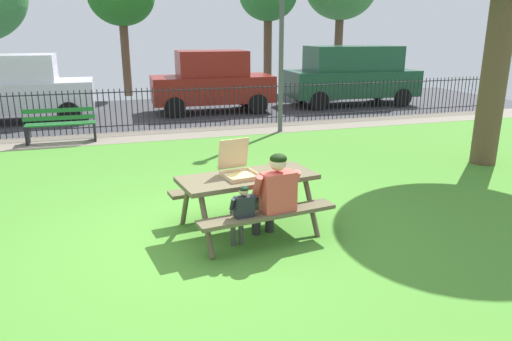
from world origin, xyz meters
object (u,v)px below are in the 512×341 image
at_px(pizza_box_open, 239,169).
at_px(parked_car_center, 212,81).
at_px(picnic_table_foreground, 248,188).
at_px(parked_car_right, 352,74).
at_px(lamp_post_walkway, 282,22).
at_px(parked_car_left, 12,88).
at_px(child_at_table, 242,211).
at_px(park_bench_center, 61,125).
at_px(adult_at_table, 274,194).

bearing_deg(pizza_box_open, parked_car_center, 79.57).
distance_m(picnic_table_foreground, pizza_box_open, 0.29).
height_order(parked_car_center, parked_car_right, parked_car_right).
bearing_deg(parked_car_center, picnic_table_foreground, -99.73).
relative_size(lamp_post_walkway, parked_car_left, 1.06).
bearing_deg(lamp_post_walkway, parked_car_center, 105.55).
relative_size(picnic_table_foreground, lamp_post_walkway, 0.43).
height_order(child_at_table, park_bench_center, park_bench_center).
distance_m(lamp_post_walkway, parked_car_right, 5.75).
bearing_deg(picnic_table_foreground, pizza_box_open, 170.45).
distance_m(lamp_post_walkway, parked_car_center, 4.22).
distance_m(park_bench_center, parked_car_left, 3.67).
relative_size(picnic_table_foreground, parked_car_right, 0.42).
bearing_deg(parked_car_center, pizza_box_open, -100.43).
relative_size(pizza_box_open, child_at_table, 0.65).
xyz_separation_m(child_at_table, lamp_post_walkway, (2.93, 6.56, 2.29)).
xyz_separation_m(lamp_post_walkway, parked_car_center, (-1.02, 3.68, -1.79)).
distance_m(parked_car_left, parked_car_right, 11.04).
xyz_separation_m(parked_car_left, parked_car_center, (5.94, -0.00, 0.01)).
xyz_separation_m(pizza_box_open, lamp_post_walkway, (2.80, 5.98, 1.94)).
bearing_deg(park_bench_center, pizza_box_open, -67.18).
bearing_deg(parked_car_right, park_bench_center, -160.95).
distance_m(picnic_table_foreground, parked_car_center, 9.82).
relative_size(pizza_box_open, parked_car_right, 0.12).
bearing_deg(parked_car_right, parked_car_left, 180.00).
bearing_deg(adult_at_table, parked_car_left, 113.84).
bearing_deg(parked_car_right, parked_car_center, 180.00).
xyz_separation_m(picnic_table_foreground, pizza_box_open, (-0.12, 0.02, 0.26)).
bearing_deg(parked_car_center, child_at_table, -100.52).
bearing_deg(picnic_table_foreground, parked_car_right, 55.03).
distance_m(adult_at_table, park_bench_center, 7.48).
height_order(pizza_box_open, park_bench_center, pizza_box_open).
bearing_deg(parked_car_center, parked_car_right, -0.00).
height_order(child_at_table, parked_car_center, parked_car_center).
height_order(park_bench_center, parked_car_right, parked_car_right).
relative_size(adult_at_table, parked_car_left, 0.27).
distance_m(picnic_table_foreground, park_bench_center, 6.96).
relative_size(picnic_table_foreground, parked_car_center, 0.50).
height_order(picnic_table_foreground, child_at_table, child_at_table).
relative_size(park_bench_center, parked_car_right, 0.34).
bearing_deg(adult_at_table, picnic_table_foreground, 113.41).
height_order(picnic_table_foreground, lamp_post_walkway, lamp_post_walkway).
height_order(lamp_post_walkway, parked_car_right, lamp_post_walkway).
distance_m(park_bench_center, parked_car_center, 5.57).
relative_size(adult_at_table, lamp_post_walkway, 0.25).
height_order(adult_at_table, park_bench_center, adult_at_table).
height_order(adult_at_table, lamp_post_walkway, lamp_post_walkway).
xyz_separation_m(park_bench_center, lamp_post_walkway, (5.47, -0.38, 2.39)).
distance_m(pizza_box_open, parked_car_right, 11.86).
xyz_separation_m(pizza_box_open, adult_at_table, (0.33, -0.50, -0.20)).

